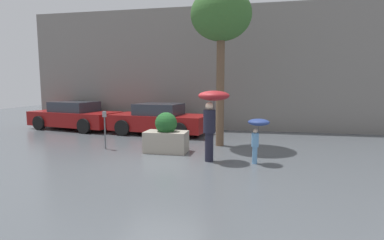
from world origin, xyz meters
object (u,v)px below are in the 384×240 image
(person_child, at_px, (258,129))
(planter_box, at_px, (166,136))
(person_adult, at_px, (212,108))
(street_tree, at_px, (221,18))
(parked_car_near, at_px, (159,120))
(parking_meter, at_px, (105,122))
(parked_car_far, at_px, (75,116))

(person_child, bearing_deg, planter_box, 144.72)
(person_adult, distance_m, street_tree, 3.79)
(planter_box, height_order, street_tree, street_tree)
(parked_car_near, height_order, parking_meter, parked_car_near)
(parked_car_near, relative_size, parked_car_far, 0.94)
(person_child, bearing_deg, street_tree, 101.31)
(planter_box, distance_m, person_child, 3.13)
(person_adult, xyz_separation_m, parking_meter, (-3.89, 0.87, -0.61))
(person_adult, distance_m, person_child, 1.43)
(parked_car_far, height_order, parking_meter, parked_car_far)
(person_adult, distance_m, parking_meter, 4.03)
(person_adult, bearing_deg, parking_meter, 122.77)
(parked_car_far, bearing_deg, street_tree, -97.91)
(person_child, bearing_deg, parked_car_far, 132.64)
(person_child, relative_size, street_tree, 0.23)
(person_child, bearing_deg, parking_meter, 151.48)
(street_tree, distance_m, parking_meter, 5.50)
(street_tree, height_order, parking_meter, street_tree)
(planter_box, distance_m, parked_car_near, 3.69)
(planter_box, distance_m, street_tree, 4.59)
(person_adult, height_order, person_child, person_adult)
(planter_box, xyz_separation_m, parked_car_far, (-5.99, 4.04, 0.09))
(parked_car_near, bearing_deg, street_tree, -116.53)
(planter_box, xyz_separation_m, person_child, (2.97, -0.89, 0.45))
(parked_car_near, bearing_deg, parked_car_far, 90.11)
(person_adult, height_order, parked_car_far, person_adult)
(parked_car_far, relative_size, parking_meter, 3.64)
(parking_meter, bearing_deg, street_tree, 19.79)
(planter_box, relative_size, person_child, 1.09)
(person_adult, height_order, street_tree, street_tree)
(parking_meter, bearing_deg, person_adult, -12.58)
(street_tree, bearing_deg, parked_car_near, 145.95)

